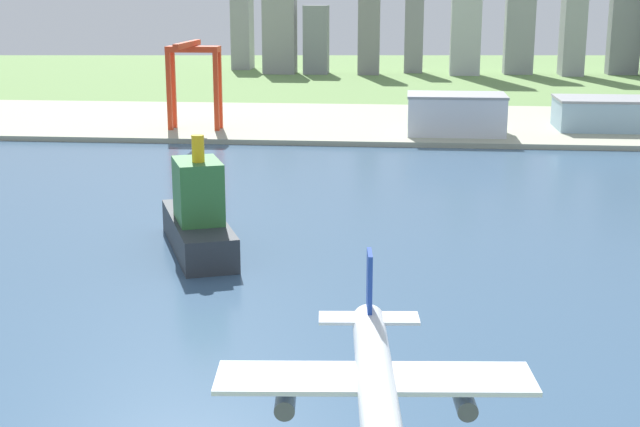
{
  "coord_description": "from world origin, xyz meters",
  "views": [
    {
      "loc": [
        1.98,
        21.92,
        67.67
      ],
      "look_at": [
        -14.63,
        191.43,
        25.42
      ],
      "focal_mm": 49.9,
      "sensor_mm": 36.0,
      "label": 1
    }
  ],
  "objects_px": {
    "airplane_landing": "(376,383)",
    "port_crane_red": "(193,66)",
    "container_barge": "(198,218)",
    "warehouse_annex": "(602,113)",
    "warehouse_main": "(456,114)"
  },
  "relations": [
    {
      "from": "container_barge",
      "to": "port_crane_red",
      "type": "xyz_separation_m",
      "value": [
        -48.8,
        200.44,
        24.35
      ]
    },
    {
      "from": "port_crane_red",
      "to": "warehouse_annex",
      "type": "bearing_deg",
      "value": 6.16
    },
    {
      "from": "warehouse_annex",
      "to": "airplane_landing",
      "type": "bearing_deg",
      "value": -104.94
    },
    {
      "from": "airplane_landing",
      "to": "warehouse_main",
      "type": "bearing_deg",
      "value": 85.76
    },
    {
      "from": "port_crane_red",
      "to": "warehouse_annex",
      "type": "xyz_separation_m",
      "value": [
        199.86,
        21.57,
        -23.33
      ]
    },
    {
      "from": "port_crane_red",
      "to": "warehouse_main",
      "type": "relative_size",
      "value": 0.96
    },
    {
      "from": "airplane_landing",
      "to": "port_crane_red",
      "type": "xyz_separation_m",
      "value": [
        -101.44,
        347.42,
        2.31
      ]
    },
    {
      "from": "container_barge",
      "to": "port_crane_red",
      "type": "height_order",
      "value": "port_crane_red"
    },
    {
      "from": "container_barge",
      "to": "port_crane_red",
      "type": "bearing_deg",
      "value": 103.68
    },
    {
      "from": "airplane_landing",
      "to": "container_barge",
      "type": "bearing_deg",
      "value": 109.7
    },
    {
      "from": "airplane_landing",
      "to": "port_crane_red",
      "type": "bearing_deg",
      "value": 106.28
    },
    {
      "from": "airplane_landing",
      "to": "container_barge",
      "type": "height_order",
      "value": "airplane_landing"
    },
    {
      "from": "airplane_landing",
      "to": "container_barge",
      "type": "xyz_separation_m",
      "value": [
        -52.64,
        146.99,
        -22.04
      ]
    },
    {
      "from": "container_barge",
      "to": "warehouse_annex",
      "type": "height_order",
      "value": "container_barge"
    },
    {
      "from": "port_crane_red",
      "to": "warehouse_main",
      "type": "distance_m",
      "value": 128.95
    }
  ]
}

